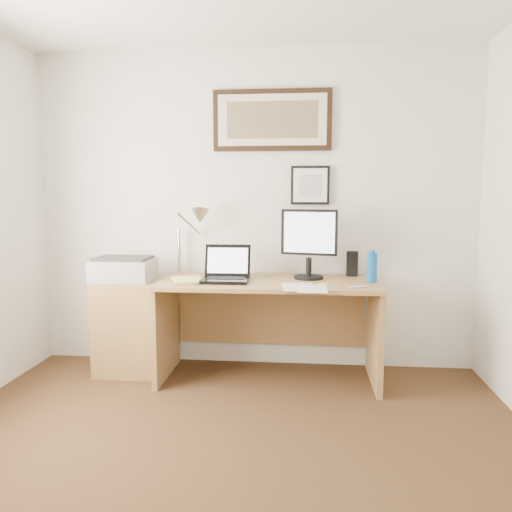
# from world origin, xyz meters

# --- Properties ---
(wall_back) EXTENTS (3.50, 0.02, 2.50)m
(wall_back) POSITION_xyz_m (0.00, 2.00, 1.25)
(wall_back) COLOR white
(wall_back) RESTS_ON ground
(side_cabinet) EXTENTS (0.50, 0.40, 0.73)m
(side_cabinet) POSITION_xyz_m (-0.92, 1.68, 0.36)
(side_cabinet) COLOR olive
(side_cabinet) RESTS_ON floor
(water_bottle) EXTENTS (0.07, 0.07, 0.21)m
(water_bottle) POSITION_xyz_m (0.90, 1.64, 0.86)
(water_bottle) COLOR #0D56AD
(water_bottle) RESTS_ON desk
(bottle_cap) EXTENTS (0.04, 0.04, 0.02)m
(bottle_cap) POSITION_xyz_m (0.90, 1.64, 0.97)
(bottle_cap) COLOR #0D56AD
(bottle_cap) RESTS_ON water_bottle
(speaker) EXTENTS (0.10, 0.09, 0.19)m
(speaker) POSITION_xyz_m (0.78, 1.91, 0.85)
(speaker) COLOR black
(speaker) RESTS_ON desk
(paper_sheet_a) EXTENTS (0.20, 0.29, 0.00)m
(paper_sheet_a) POSITION_xyz_m (0.47, 1.33, 0.75)
(paper_sheet_a) COLOR white
(paper_sheet_a) RESTS_ON desk
(paper_sheet_b) EXTENTS (0.25, 0.33, 0.00)m
(paper_sheet_b) POSITION_xyz_m (0.37, 1.38, 0.75)
(paper_sheet_b) COLOR white
(paper_sheet_b) RESTS_ON desk
(sticky_pad) EXTENTS (0.08, 0.08, 0.01)m
(sticky_pad) POSITION_xyz_m (0.54, 1.46, 0.76)
(sticky_pad) COLOR #DFCD6A
(sticky_pad) RESTS_ON desk
(marker_pen) EXTENTS (0.14, 0.06, 0.02)m
(marker_pen) POSITION_xyz_m (0.78, 1.40, 0.76)
(marker_pen) COLOR white
(marker_pen) RESTS_ON desk
(book) EXTENTS (0.30, 0.34, 0.02)m
(book) POSITION_xyz_m (-0.53, 1.49, 0.76)
(book) COLOR #DBD867
(book) RESTS_ON desk
(desk) EXTENTS (1.60, 0.70, 0.75)m
(desk) POSITION_xyz_m (0.15, 1.72, 0.51)
(desk) COLOR olive
(desk) RESTS_ON floor
(laptop) EXTENTS (0.34, 0.29, 0.26)m
(laptop) POSITION_xyz_m (-0.16, 1.59, 0.81)
(laptop) COLOR black
(laptop) RESTS_ON desk
(lcd_monitor) EXTENTS (0.42, 0.22, 0.52)m
(lcd_monitor) POSITION_xyz_m (0.44, 1.73, 1.04)
(lcd_monitor) COLOR black
(lcd_monitor) RESTS_ON desk
(printer) EXTENTS (0.44, 0.34, 0.18)m
(printer) POSITION_xyz_m (-0.95, 1.65, 0.82)
(printer) COLOR #A1A1A3
(printer) RESTS_ON side_cabinet
(desk_lamp) EXTENTS (0.29, 0.27, 0.53)m
(desk_lamp) POSITION_xyz_m (-0.41, 1.81, 1.19)
(desk_lamp) COLOR silver
(desk_lamp) RESTS_ON desk
(picture_large) EXTENTS (0.92, 0.04, 0.47)m
(picture_large) POSITION_xyz_m (0.15, 1.97, 1.95)
(picture_large) COLOR black
(picture_large) RESTS_ON wall_back
(picture_small) EXTENTS (0.30, 0.03, 0.30)m
(picture_small) POSITION_xyz_m (0.45, 1.97, 1.45)
(picture_small) COLOR black
(picture_small) RESTS_ON wall_back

